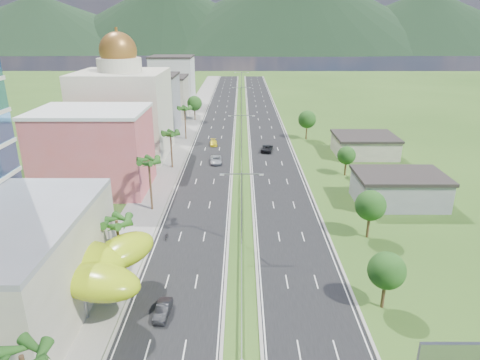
{
  "coord_description": "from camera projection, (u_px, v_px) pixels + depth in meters",
  "views": [
    {
      "loc": [
        -0.06,
        -45.79,
        30.42
      ],
      "look_at": [
        -0.25,
        17.91,
        7.0
      ],
      "focal_mm": 32.0,
      "sensor_mm": 36.0,
      "label": 1
    }
  ],
  "objects": [
    {
      "name": "palm_tree_c",
      "position": [
        149.0,
        163.0,
        71.23
      ],
      "size": [
        3.6,
        3.6,
        9.6
      ],
      "color": "#47301C",
      "rests_on": "ground"
    },
    {
      "name": "midrise_white",
      "position": [
        173.0,
        81.0,
        167.76
      ],
      "size": [
        16.0,
        15.0,
        18.0
      ],
      "primitive_type": "cube",
      "color": "silver",
      "rests_on": "ground"
    },
    {
      "name": "road_right",
      "position": [
        265.0,
        123.0,
        137.91
      ],
      "size": [
        11.0,
        260.0,
        0.04
      ],
      "primitive_type": "cube",
      "color": "black",
      "rests_on": "ground"
    },
    {
      "name": "car_silver_mid_left",
      "position": [
        216.0,
        160.0,
        98.53
      ],
      "size": [
        2.81,
        5.59,
        1.52
      ],
      "primitive_type": "imported",
      "rotation": [
        0.0,
        0.0,
        0.06
      ],
      "color": "#B1B4B9",
      "rests_on": "road_left"
    },
    {
      "name": "motorcycle",
      "position": [
        167.0,
        235.0,
        63.95
      ],
      "size": [
        0.62,
        1.9,
        1.2
      ],
      "primitive_type": "imported",
      "rotation": [
        0.0,
        0.0,
        -0.03
      ],
      "color": "black",
      "rests_on": "road_left"
    },
    {
      "name": "shed_near",
      "position": [
        399.0,
        190.0,
        75.99
      ],
      "size": [
        15.0,
        10.0,
        5.0
      ],
      "primitive_type": "cube",
      "color": "gray",
      "rests_on": "ground"
    },
    {
      "name": "leafy_tree_lfar",
      "position": [
        194.0,
        103.0,
        140.75
      ],
      "size": [
        4.9,
        4.9,
        8.05
      ],
      "color": "#47301C",
      "rests_on": "ground"
    },
    {
      "name": "sidewalk_left",
      "position": [
        189.0,
        123.0,
        137.97
      ],
      "size": [
        7.0,
        260.0,
        0.12
      ],
      "primitive_type": "cube",
      "color": "gray",
      "rests_on": "ground"
    },
    {
      "name": "car_dark_left",
      "position": [
        163.0,
        310.0,
        47.1
      ],
      "size": [
        1.71,
        4.19,
        1.35
      ],
      "primitive_type": "imported",
      "rotation": [
        0.0,
        0.0,
        -0.07
      ],
      "color": "black",
      "rests_on": "road_left"
    },
    {
      "name": "car_yellow_far_left",
      "position": [
        214.0,
        143.0,
        112.83
      ],
      "size": [
        2.27,
        4.7,
        1.32
      ],
      "primitive_type": "imported",
      "rotation": [
        0.0,
        0.0,
        0.09
      ],
      "color": "yellow",
      "rests_on": "road_left"
    },
    {
      "name": "leafy_tree_rd",
      "position": [
        307.0,
        119.0,
        117.19
      ],
      "size": [
        4.9,
        4.9,
        8.05
      ],
      "color": "#47301C",
      "rests_on": "ground"
    },
    {
      "name": "streetlight_median_d",
      "position": [
        241.0,
        100.0,
        140.3
      ],
      "size": [
        6.04,
        0.25,
        11.0
      ],
      "color": "gray",
      "rests_on": "ground"
    },
    {
      "name": "lime_canopy",
      "position": [
        64.0,
        264.0,
        48.05
      ],
      "size": [
        18.0,
        15.0,
        7.4
      ],
      "color": "#9EBA12",
      "rests_on": "ground"
    },
    {
      "name": "streetlight_median_b",
      "position": [
        242.0,
        201.0,
        60.53
      ],
      "size": [
        6.04,
        0.25,
        11.0
      ],
      "color": "gray",
      "rests_on": "ground"
    },
    {
      "name": "ground",
      "position": [
        242.0,
        282.0,
        53.47
      ],
      "size": [
        500.0,
        500.0,
        0.0
      ],
      "primitive_type": "plane",
      "color": "#2D5119",
      "rests_on": "ground"
    },
    {
      "name": "leafy_tree_rb",
      "position": [
        370.0,
        206.0,
        62.89
      ],
      "size": [
        4.55,
        4.55,
        7.47
      ],
      "color": "#47301C",
      "rests_on": "ground"
    },
    {
      "name": "palm_tree_b",
      "position": [
        117.0,
        224.0,
        52.96
      ],
      "size": [
        3.6,
        3.6,
        8.1
      ],
      "color": "#47301C",
      "rests_on": "ground"
    },
    {
      "name": "midrise_grey",
      "position": [
        150.0,
        104.0,
        125.87
      ],
      "size": [
        16.0,
        15.0,
        16.0
      ],
      "primitive_type": "cube",
      "color": "gray",
      "rests_on": "ground"
    },
    {
      "name": "midrise_beige",
      "position": [
        163.0,
        97.0,
        147.04
      ],
      "size": [
        16.0,
        15.0,
        13.0
      ],
      "primitive_type": "cube",
      "color": "#A09A84",
      "rests_on": "ground"
    },
    {
      "name": "road_left",
      "position": [
        218.0,
        123.0,
        137.96
      ],
      "size": [
        11.0,
        260.0,
        0.04
      ],
      "primitive_type": "cube",
      "color": "black",
      "rests_on": "ground"
    },
    {
      "name": "streetlight_median_e",
      "position": [
        241.0,
        82.0,
        182.54
      ],
      "size": [
        6.04,
        0.25,
        11.0
      ],
      "color": "gray",
      "rests_on": "ground"
    },
    {
      "name": "domed_building",
      "position": [
        124.0,
        109.0,
        101.25
      ],
      "size": [
        20.0,
        20.0,
        28.7
      ],
      "color": "beige",
      "rests_on": "ground"
    },
    {
      "name": "palm_tree_d",
      "position": [
        171.0,
        135.0,
        93.15
      ],
      "size": [
        3.6,
        3.6,
        8.6
      ],
      "color": "#47301C",
      "rests_on": "ground"
    },
    {
      "name": "car_dark_far_right",
      "position": [
        267.0,
        148.0,
        107.67
      ],
      "size": [
        3.55,
        6.02,
        1.57
      ],
      "primitive_type": "imported",
      "rotation": [
        0.0,
        0.0,
        2.97
      ],
      "color": "black",
      "rests_on": "road_right"
    },
    {
      "name": "streetlight_median_c",
      "position": [
        242.0,
        133.0,
        98.07
      ],
      "size": [
        6.04,
        0.25,
        11.0
      ],
      "color": "gray",
      "rests_on": "ground"
    },
    {
      "name": "palm_tree_e",
      "position": [
        185.0,
        109.0,
        116.35
      ],
      "size": [
        3.6,
        3.6,
        9.4
      ],
      "color": "#47301C",
      "rests_on": "ground"
    },
    {
      "name": "median_guardrail",
      "position": [
        241.0,
        135.0,
        120.82
      ],
      "size": [
        0.1,
        216.06,
        0.76
      ],
      "color": "gray",
      "rests_on": "ground"
    },
    {
      "name": "pink_shophouse",
      "position": [
        94.0,
        152.0,
        81.0
      ],
      "size": [
        20.0,
        15.0,
        15.0
      ],
      "primitive_type": "cube",
      "color": "#D55757",
      "rests_on": "ground"
    },
    {
      "name": "shed_far",
      "position": [
        364.0,
        146.0,
        104.25
      ],
      "size": [
        14.0,
        12.0,
        4.4
      ],
      "primitive_type": "cube",
      "color": "#A09A84",
      "rests_on": "ground"
    },
    {
      "name": "mountain_ridge",
      "position": [
        295.0,
        52.0,
        475.64
      ],
      "size": [
        860.0,
        140.0,
        90.0
      ],
      "primitive_type": null,
      "color": "black",
      "rests_on": "ground"
    },
    {
      "name": "leafy_tree_rc",
      "position": [
        346.0,
        155.0,
        89.44
      ],
      "size": [
        3.85,
        3.85,
        6.33
      ],
      "color": "#47301C",
      "rests_on": "ground"
    },
    {
      "name": "leafy_tree_ra",
      "position": [
        387.0,
        271.0,
        47.09
      ],
      "size": [
        4.2,
        4.2,
        6.9
      ],
      "color": "#47301C",
      "rests_on": "ground"
    }
  ]
}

